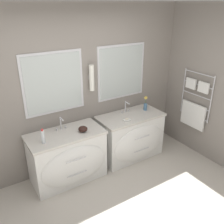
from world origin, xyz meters
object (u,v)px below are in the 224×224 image
Objects in this scene: amenity_bowl at (83,129)px; vanity_left at (68,157)px; vanity_right at (131,136)px; flower_vase at (145,104)px; toiletry_bottle at (43,137)px.

vanity_left is at bearing 168.03° from amenity_bowl.
vanity_right is at bearing 3.16° from amenity_bowl.
vanity_right is 4.31× the size of flower_vase.
toiletry_bottle is at bearing -179.43° from amenity_bowl.
toiletry_bottle is 1.55× the size of amenity_bowl.
vanity_left is 0.51m from amenity_bowl.
vanity_right is 0.62m from flower_vase.
vanity_left is 8.22× the size of amenity_bowl.
toiletry_bottle is (-0.36, -0.06, 0.50)m from vanity_left.
vanity_left is 0.62m from toiletry_bottle.
flower_vase is (1.56, 0.07, 0.51)m from vanity_left.
amenity_bowl is (-0.95, -0.05, 0.44)m from vanity_right.
vanity_left is at bearing 180.00° from vanity_right.
vanity_right is 5.30× the size of toiletry_bottle.
vanity_right is 1.64m from toiletry_bottle.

